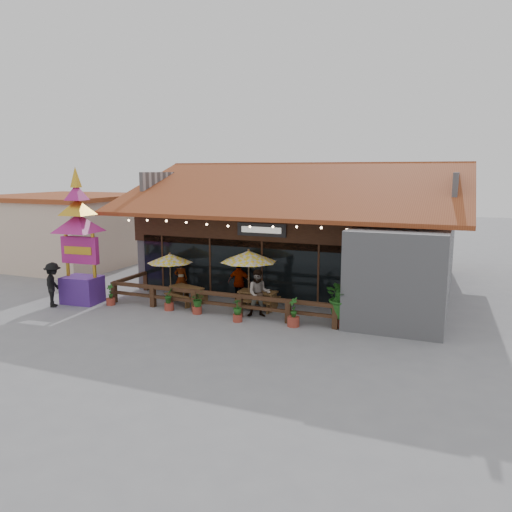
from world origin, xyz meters
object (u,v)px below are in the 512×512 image
at_px(tropical_plant, 343,298).
at_px(umbrella_left, 170,259).
at_px(umbrella_right, 249,257).
at_px(thai_sign_tower, 79,227).
at_px(picnic_table_left, 187,292).
at_px(pedestrian, 53,285).
at_px(picnic_table_right, 258,297).

bearing_deg(tropical_plant, umbrella_left, 173.06).
distance_m(umbrella_right, thai_sign_tower, 7.37).
bearing_deg(picnic_table_left, pedestrian, -151.87).
xyz_separation_m(umbrella_right, tropical_plant, (4.17, -1.03, -1.08)).
distance_m(umbrella_right, tropical_plant, 4.43).
height_order(picnic_table_left, picnic_table_right, picnic_table_right).
bearing_deg(umbrella_right, thai_sign_tower, -164.52).
distance_m(tropical_plant, pedestrian, 12.02).
bearing_deg(picnic_table_left, umbrella_left, 167.63).
bearing_deg(pedestrian, picnic_table_right, -102.47).
distance_m(umbrella_left, pedestrian, 4.96).
xyz_separation_m(picnic_table_right, tropical_plant, (3.78, -1.09, 0.60)).
height_order(umbrella_left, pedestrian, umbrella_left).
bearing_deg(picnic_table_right, picnic_table_left, -174.09).
distance_m(umbrella_right, pedestrian, 8.32).
distance_m(picnic_table_left, tropical_plant, 7.04).
height_order(umbrella_right, pedestrian, umbrella_right).
bearing_deg(picnic_table_right, umbrella_left, -178.26).
height_order(picnic_table_right, thai_sign_tower, thai_sign_tower).
distance_m(picnic_table_left, thai_sign_tower, 5.35).
height_order(umbrella_right, thai_sign_tower, thai_sign_tower).
height_order(thai_sign_tower, tropical_plant, thai_sign_tower).
relative_size(umbrella_left, tropical_plant, 1.29).
xyz_separation_m(picnic_table_left, tropical_plant, (6.97, -0.76, 0.61)).
height_order(picnic_table_left, tropical_plant, tropical_plant).
bearing_deg(picnic_table_right, umbrella_right, -171.41).
xyz_separation_m(umbrella_right, pedestrian, (-7.70, -2.89, -1.24)).
xyz_separation_m(umbrella_left, pedestrian, (-3.97, -2.83, -0.92)).
relative_size(picnic_table_right, thai_sign_tower, 0.25).
relative_size(umbrella_right, picnic_table_left, 1.49).
relative_size(picnic_table_right, pedestrian, 0.85).
xyz_separation_m(picnic_table_left, picnic_table_right, (3.19, 0.33, 0.02)).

